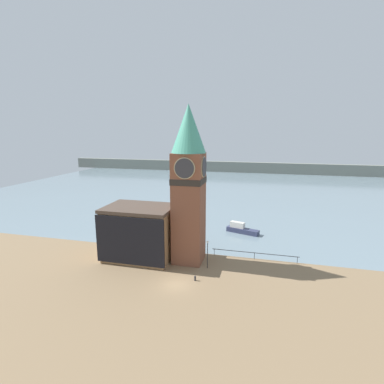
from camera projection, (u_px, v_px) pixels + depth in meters
name	position (u px, v px, depth m)	size (l,w,h in m)	color
ground_plane	(176.00, 285.00, 39.36)	(160.00, 160.00, 0.00)	#846B4C
water	(235.00, 187.00, 106.72)	(160.00, 120.00, 0.00)	gray
far_shoreline	(244.00, 167.00, 144.20)	(180.00, 3.00, 5.00)	gray
pier_railing	(255.00, 253.00, 47.00)	(13.43, 0.08, 1.09)	#333338
clock_tower	(189.00, 181.00, 44.18)	(5.06, 5.06, 23.66)	brown
pier_building	(140.00, 232.00, 47.00)	(10.70, 7.69, 8.37)	#9E754C
boat_near	(241.00, 229.00, 59.22)	(6.60, 3.48, 2.07)	#333856
mooring_bollard_near	(195.00, 278.00, 40.37)	(0.26, 0.26, 0.72)	#2D2D33
lamp_post	(208.00, 249.00, 43.53)	(0.32, 0.32, 4.25)	black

